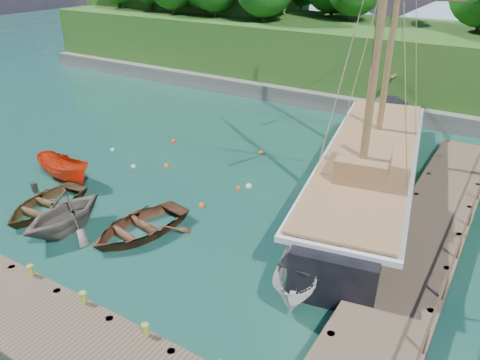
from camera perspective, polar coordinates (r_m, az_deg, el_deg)
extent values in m
plane|color=#153E32|center=(22.72, -11.92, -6.56)|extent=(160.00, 160.00, 0.00)
cube|color=#46372A|center=(17.92, -21.91, -16.31)|extent=(20.00, 3.20, 0.12)
cube|color=black|center=(18.02, -21.82, -16.69)|extent=(20.00, 3.20, 0.20)
cube|color=#46372A|center=(23.51, 22.08, -5.33)|extent=(3.20, 24.00, 0.12)
cube|color=black|center=(23.59, 22.01, -5.66)|extent=(3.20, 24.00, 0.20)
cylinder|color=black|center=(34.41, 23.88, 3.49)|extent=(0.28, 0.28, 1.10)
cylinder|color=olive|center=(20.85, -23.74, -11.85)|extent=(0.26, 0.26, 0.45)
cylinder|color=olive|center=(18.84, -18.20, -15.35)|extent=(0.26, 0.26, 0.45)
cylinder|color=olive|center=(17.11, -11.18, -19.44)|extent=(0.26, 0.26, 0.45)
imported|color=#4D391E|center=(26.15, -22.52, -3.47)|extent=(3.87, 5.09, 0.99)
imported|color=#6A6058|center=(24.03, -20.39, -5.81)|extent=(3.79, 4.38, 2.27)
imported|color=brown|center=(22.84, -12.09, -6.38)|extent=(4.47, 5.60, 1.03)
imported|color=red|center=(29.17, -20.42, 0.03)|extent=(4.26, 1.80, 1.61)
imported|color=silver|center=(19.20, 7.25, -13.08)|extent=(2.74, 4.83, 1.76)
cube|color=black|center=(26.51, 15.20, -0.13)|extent=(7.21, 14.96, 2.98)
cube|color=black|center=(35.04, 17.24, 6.15)|extent=(3.35, 4.90, 2.68)
cube|color=black|center=(19.47, 11.89, -10.23)|extent=(3.88, 4.23, 2.83)
cube|color=silver|center=(25.91, 15.57, 2.76)|extent=(8.09, 19.41, 0.25)
cube|color=brown|center=(25.82, 15.64, 3.27)|extent=(7.60, 18.93, 0.12)
cube|color=brown|center=(22.76, 14.83, 1.85)|extent=(2.84, 3.38, 1.20)
cylinder|color=brown|center=(37.62, 18.40, 12.00)|extent=(1.50, 6.82, 1.69)
cylinder|color=brown|center=(20.39, 16.83, 18.51)|extent=(0.36, 0.36, 14.58)
sphere|color=silver|center=(29.71, -12.86, 1.57)|extent=(0.31, 0.31, 0.31)
sphere|color=#FA6204|center=(29.39, -8.94, 1.66)|extent=(0.32, 0.32, 0.32)
sphere|color=#ED4416|center=(26.31, -0.19, -1.08)|extent=(0.29, 0.29, 0.29)
sphere|color=white|center=(26.54, 1.09, -0.83)|extent=(0.35, 0.35, 0.35)
sphere|color=red|center=(33.10, -8.10, 4.61)|extent=(0.37, 0.37, 0.37)
sphere|color=orange|center=(30.89, 2.61, 3.23)|extent=(0.36, 0.36, 0.36)
sphere|color=silver|center=(32.56, -15.27, 3.54)|extent=(0.29, 0.29, 0.29)
sphere|color=#E8461D|center=(24.65, -4.66, -3.20)|extent=(0.33, 0.33, 0.33)
cube|color=#474744|center=(44.75, 1.68, 11.44)|extent=(50.00, 4.00, 1.40)
cube|color=#215115|center=(49.36, 5.40, 15.62)|extent=(50.00, 14.00, 6.00)
cube|color=#215115|center=(59.78, -5.37, 19.44)|extent=(24.00, 12.00, 10.00)
cylinder|color=#382616|center=(51.40, -4.04, 20.27)|extent=(0.36, 0.36, 1.40)
cylinder|color=#382616|center=(49.24, -3.05, 20.02)|extent=(0.36, 0.36, 1.40)
cylinder|color=#382616|center=(58.38, -14.54, 20.29)|extent=(0.36, 0.36, 1.40)
cylinder|color=#382616|center=(59.48, -3.91, 21.10)|extent=(0.36, 0.36, 1.40)
cylinder|color=#382616|center=(59.05, -10.71, 20.70)|extent=(0.36, 0.36, 1.40)
cylinder|color=#382616|center=(47.44, 13.59, 19.14)|extent=(0.36, 0.36, 1.40)
cylinder|color=#382616|center=(49.98, 3.36, 20.11)|extent=(0.36, 0.36, 1.40)
cylinder|color=#382616|center=(50.46, 11.11, 19.76)|extent=(0.36, 0.36, 1.40)
cylinder|color=#382616|center=(46.02, 2.92, 19.58)|extent=(0.36, 0.36, 1.40)
cylinder|color=#382616|center=(44.28, 27.09, 16.64)|extent=(0.36, 0.36, 1.40)
cylinder|color=#382616|center=(56.63, 7.46, 20.69)|extent=(0.36, 0.36, 1.40)
cylinder|color=#382616|center=(55.10, -3.54, 20.69)|extent=(0.36, 0.36, 1.40)
cylinder|color=#382616|center=(55.53, -10.77, 20.36)|extent=(0.36, 0.36, 1.40)
cylinder|color=#382616|center=(56.16, -5.01, 20.75)|extent=(0.36, 0.36, 1.40)
cylinder|color=#382616|center=(55.53, 12.01, 20.25)|extent=(0.36, 0.36, 1.40)
cylinder|color=#382616|center=(51.55, 2.03, 20.33)|extent=(0.36, 0.36, 1.40)
cylinder|color=#382616|center=(56.48, -9.31, 20.56)|extent=(0.36, 0.36, 1.40)
cylinder|color=#382616|center=(51.50, -8.17, 20.09)|extent=(0.36, 0.36, 1.40)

